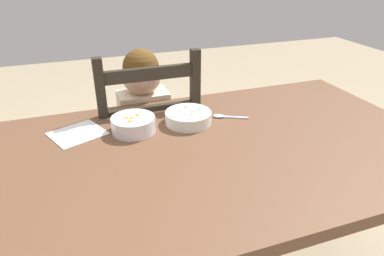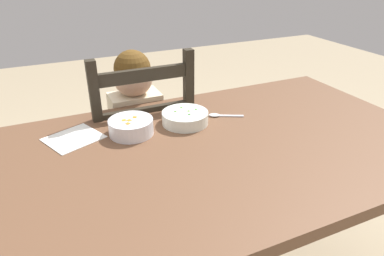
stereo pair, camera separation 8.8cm
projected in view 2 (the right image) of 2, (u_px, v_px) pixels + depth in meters
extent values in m
cube|color=brown|center=(218.00, 150.00, 1.18)|extent=(1.52, 0.89, 0.04)
cylinder|color=brown|center=(19.00, 224.00, 1.39)|extent=(0.07, 0.07, 0.71)
cylinder|color=brown|center=(294.00, 151.00, 1.90)|extent=(0.07, 0.07, 0.71)
cube|color=#2A251B|center=(138.00, 155.00, 1.70)|extent=(0.42, 0.42, 0.02)
cube|color=#2A251B|center=(163.00, 166.00, 2.02)|extent=(0.04, 0.04, 0.43)
cube|color=#2A251B|center=(97.00, 181.00, 1.89)|extent=(0.04, 0.04, 0.43)
cube|color=#2A251B|center=(189.00, 204.00, 1.71)|extent=(0.04, 0.04, 0.43)
cube|color=#2A251B|center=(112.00, 226.00, 1.58)|extent=(0.04, 0.04, 0.43)
cube|color=#2A251B|center=(189.00, 111.00, 1.49)|extent=(0.04, 0.04, 0.53)
cube|color=#2A251B|center=(99.00, 128.00, 1.35)|extent=(0.04, 0.04, 0.53)
cube|color=#2A251B|center=(143.00, 75.00, 1.33)|extent=(0.36, 0.03, 0.05)
cube|color=#2A251B|center=(146.00, 113.00, 1.41)|extent=(0.36, 0.03, 0.05)
cube|color=beige|center=(137.00, 126.00, 1.60)|extent=(0.22, 0.14, 0.32)
sphere|color=#D9AB8D|center=(133.00, 77.00, 1.49)|extent=(0.17, 0.17, 0.17)
sphere|color=brown|center=(132.00, 68.00, 1.47)|extent=(0.16, 0.16, 0.16)
cylinder|color=#3F4C72|center=(139.00, 211.00, 1.65)|extent=(0.07, 0.07, 0.45)
cylinder|color=#3F4C72|center=(161.00, 205.00, 1.69)|extent=(0.07, 0.07, 0.45)
cylinder|color=beige|center=(112.00, 125.00, 1.43)|extent=(0.06, 0.24, 0.13)
cylinder|color=beige|center=(171.00, 114.00, 1.53)|extent=(0.06, 0.24, 0.13)
cylinder|color=white|center=(185.00, 118.00, 1.30)|extent=(0.17, 0.17, 0.05)
cylinder|color=white|center=(185.00, 122.00, 1.31)|extent=(0.08, 0.08, 0.01)
cylinder|color=green|center=(185.00, 116.00, 1.30)|extent=(0.14, 0.14, 0.03)
sphere|color=green|center=(196.00, 110.00, 1.32)|extent=(0.01, 0.01, 0.01)
sphere|color=green|center=(181.00, 108.00, 1.33)|extent=(0.01, 0.01, 0.01)
sphere|color=green|center=(189.00, 115.00, 1.28)|extent=(0.01, 0.01, 0.01)
sphere|color=#4B9428|center=(175.00, 112.00, 1.30)|extent=(0.01, 0.01, 0.01)
sphere|color=#4DA523|center=(189.00, 112.00, 1.30)|extent=(0.01, 0.01, 0.01)
cylinder|color=white|center=(131.00, 127.00, 1.22)|extent=(0.16, 0.16, 0.06)
cylinder|color=white|center=(132.00, 133.00, 1.24)|extent=(0.07, 0.07, 0.01)
cylinder|color=orange|center=(131.00, 125.00, 1.22)|extent=(0.13, 0.13, 0.03)
cube|color=orange|center=(135.00, 118.00, 1.23)|extent=(0.02, 0.02, 0.01)
cube|color=orange|center=(129.00, 121.00, 1.21)|extent=(0.02, 0.02, 0.01)
cube|color=orange|center=(124.00, 121.00, 1.21)|extent=(0.01, 0.01, 0.01)
cube|color=orange|center=(128.00, 125.00, 1.19)|extent=(0.02, 0.02, 0.01)
cube|color=silver|center=(231.00, 116.00, 1.37)|extent=(0.09, 0.05, 0.00)
ellipsoid|color=silver|center=(214.00, 115.00, 1.37)|extent=(0.05, 0.05, 0.01)
cube|color=white|center=(74.00, 138.00, 1.20)|extent=(0.22, 0.21, 0.00)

